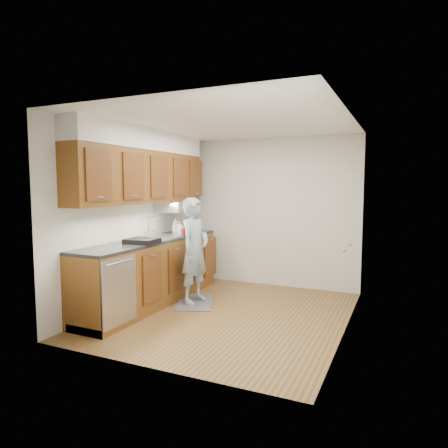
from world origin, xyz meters
name	(u,v)px	position (x,y,z in m)	size (l,w,h in m)	color
floor	(228,314)	(0.00, 0.00, 0.00)	(3.50, 3.50, 0.00)	brown
ceiling	(228,123)	(0.00, 0.00, 2.50)	(3.50, 3.50, 0.00)	white
wall_left	(134,217)	(-1.50, 0.00, 1.25)	(0.02, 3.50, 2.50)	silver
wall_right	(348,225)	(1.50, 0.00, 1.25)	(0.02, 3.50, 2.50)	silver
wall_back	(270,212)	(0.00, 1.75, 1.25)	(3.00, 0.02, 2.50)	silver
counter	(152,270)	(-1.20, 0.00, 0.49)	(0.64, 2.80, 1.30)	brown
upper_cabinets	(145,168)	(-1.33, 0.05, 1.95)	(0.47, 2.80, 1.21)	brown
closet_door	(349,241)	(1.49, 0.30, 1.02)	(0.02, 1.22, 2.05)	white
floor_mat	(195,302)	(-0.65, 0.27, 0.01)	(0.50, 0.85, 0.02)	slate
person	(195,243)	(-0.65, 0.27, 0.88)	(0.61, 0.40, 1.72)	#8AA2A8
soap_bottle_a	(175,225)	(-1.25, 0.73, 1.07)	(0.10, 0.10, 0.27)	silver
soap_bottle_b	(179,227)	(-1.15, 0.67, 1.05)	(0.10, 0.10, 0.21)	silver
soda_can	(183,232)	(-0.97, 0.48, 1.00)	(0.06, 0.06, 0.12)	#AA1D30
steel_can	(188,231)	(-1.03, 0.74, 0.99)	(0.06, 0.06, 0.11)	#A5A5AA
dish_rack	(142,241)	(-1.08, -0.41, 0.97)	(0.40, 0.34, 0.06)	black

